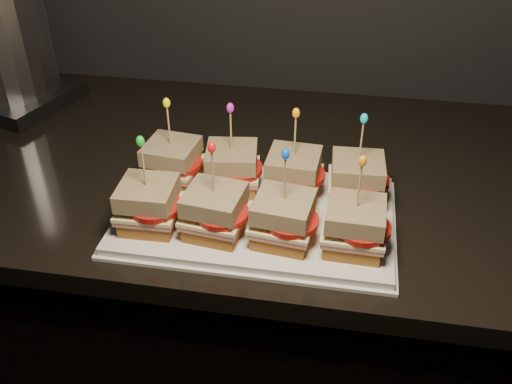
# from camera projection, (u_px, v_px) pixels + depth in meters

# --- Properties ---
(cabinet) EXTENTS (2.52, 0.65, 0.89)m
(cabinet) POSITION_uv_depth(u_px,v_px,m) (264.00, 338.00, 1.34)
(cabinet) COLOR black
(cabinet) RESTS_ON ground
(granite_slab) EXTENTS (2.56, 0.69, 0.04)m
(granite_slab) POSITION_uv_depth(u_px,v_px,m) (266.00, 173.00, 1.08)
(granite_slab) COLOR black
(granite_slab) RESTS_ON cabinet
(platter) EXTENTS (0.43, 0.27, 0.02)m
(platter) POSITION_uv_depth(u_px,v_px,m) (256.00, 215.00, 0.92)
(platter) COLOR white
(platter) RESTS_ON granite_slab
(platter_rim) EXTENTS (0.45, 0.28, 0.01)m
(platter_rim) POSITION_uv_depth(u_px,v_px,m) (256.00, 218.00, 0.93)
(platter_rim) COLOR white
(platter_rim) RESTS_ON granite_slab
(sandwich_0_bread_bot) EXTENTS (0.09, 0.09, 0.02)m
(sandwich_0_bread_bot) POSITION_uv_depth(u_px,v_px,m) (174.00, 175.00, 0.98)
(sandwich_0_bread_bot) COLOR brown
(sandwich_0_bread_bot) RESTS_ON platter
(sandwich_0_ham) EXTENTS (0.10, 0.10, 0.01)m
(sandwich_0_ham) POSITION_uv_depth(u_px,v_px,m) (173.00, 168.00, 0.98)
(sandwich_0_ham) COLOR #C9746C
(sandwich_0_ham) RESTS_ON sandwich_0_bread_bot
(sandwich_0_cheese) EXTENTS (0.10, 0.10, 0.01)m
(sandwich_0_cheese) POSITION_uv_depth(u_px,v_px,m) (173.00, 164.00, 0.97)
(sandwich_0_cheese) COLOR #FEF0A8
(sandwich_0_cheese) RESTS_ON sandwich_0_ham
(sandwich_0_tomato) EXTENTS (0.08, 0.08, 0.01)m
(sandwich_0_tomato) POSITION_uv_depth(u_px,v_px,m) (178.00, 163.00, 0.96)
(sandwich_0_tomato) COLOR #AD1810
(sandwich_0_tomato) RESTS_ON sandwich_0_cheese
(sandwich_0_bread_top) EXTENTS (0.09, 0.09, 0.03)m
(sandwich_0_bread_top) POSITION_uv_depth(u_px,v_px,m) (171.00, 151.00, 0.96)
(sandwich_0_bread_top) COLOR #4C2E12
(sandwich_0_bread_top) RESTS_ON sandwich_0_tomato
(sandwich_0_pick) EXTENTS (0.00, 0.00, 0.09)m
(sandwich_0_pick) POSITION_uv_depth(u_px,v_px,m) (169.00, 128.00, 0.93)
(sandwich_0_pick) COLOR tan
(sandwich_0_pick) RESTS_ON sandwich_0_bread_top
(sandwich_0_frill) EXTENTS (0.01, 0.01, 0.02)m
(sandwich_0_frill) POSITION_uv_depth(u_px,v_px,m) (167.00, 103.00, 0.91)
(sandwich_0_frill) COLOR #EBF20F
(sandwich_0_frill) RESTS_ON sandwich_0_pick
(sandwich_1_bread_bot) EXTENTS (0.09, 0.09, 0.02)m
(sandwich_1_bread_bot) POSITION_uv_depth(u_px,v_px,m) (232.00, 181.00, 0.97)
(sandwich_1_bread_bot) COLOR brown
(sandwich_1_bread_bot) RESTS_ON platter
(sandwich_1_ham) EXTENTS (0.10, 0.10, 0.01)m
(sandwich_1_ham) POSITION_uv_depth(u_px,v_px,m) (232.00, 173.00, 0.96)
(sandwich_1_ham) COLOR #C9746C
(sandwich_1_ham) RESTS_ON sandwich_1_bread_bot
(sandwich_1_cheese) EXTENTS (0.10, 0.10, 0.01)m
(sandwich_1_cheese) POSITION_uv_depth(u_px,v_px,m) (232.00, 170.00, 0.96)
(sandwich_1_cheese) COLOR #FEF0A8
(sandwich_1_cheese) RESTS_ON sandwich_1_ham
(sandwich_1_tomato) EXTENTS (0.08, 0.08, 0.01)m
(sandwich_1_tomato) POSITION_uv_depth(u_px,v_px,m) (238.00, 169.00, 0.95)
(sandwich_1_tomato) COLOR #AD1810
(sandwich_1_tomato) RESTS_ON sandwich_1_cheese
(sandwich_1_bread_top) EXTENTS (0.09, 0.09, 0.03)m
(sandwich_1_bread_top) POSITION_uv_depth(u_px,v_px,m) (232.00, 157.00, 0.94)
(sandwich_1_bread_top) COLOR #4C2E12
(sandwich_1_bread_top) RESTS_ON sandwich_1_tomato
(sandwich_1_pick) EXTENTS (0.00, 0.00, 0.09)m
(sandwich_1_pick) POSITION_uv_depth(u_px,v_px,m) (231.00, 133.00, 0.92)
(sandwich_1_pick) COLOR tan
(sandwich_1_pick) RESTS_ON sandwich_1_bread_top
(sandwich_1_frill) EXTENTS (0.01, 0.01, 0.02)m
(sandwich_1_frill) POSITION_uv_depth(u_px,v_px,m) (230.00, 108.00, 0.89)
(sandwich_1_frill) COLOR #CC1CBC
(sandwich_1_frill) RESTS_ON sandwich_1_pick
(sandwich_2_bread_bot) EXTENTS (0.09, 0.09, 0.02)m
(sandwich_2_bread_bot) POSITION_uv_depth(u_px,v_px,m) (293.00, 187.00, 0.96)
(sandwich_2_bread_bot) COLOR brown
(sandwich_2_bread_bot) RESTS_ON platter
(sandwich_2_ham) EXTENTS (0.09, 0.09, 0.01)m
(sandwich_2_ham) POSITION_uv_depth(u_px,v_px,m) (293.00, 179.00, 0.95)
(sandwich_2_ham) COLOR #C9746C
(sandwich_2_ham) RESTS_ON sandwich_2_bread_bot
(sandwich_2_cheese) EXTENTS (0.10, 0.09, 0.01)m
(sandwich_2_cheese) POSITION_uv_depth(u_px,v_px,m) (293.00, 176.00, 0.94)
(sandwich_2_cheese) COLOR #FEF0A8
(sandwich_2_cheese) RESTS_ON sandwich_2_ham
(sandwich_2_tomato) EXTENTS (0.08, 0.08, 0.01)m
(sandwich_2_tomato) POSITION_uv_depth(u_px,v_px,m) (300.00, 174.00, 0.93)
(sandwich_2_tomato) COLOR #AD1810
(sandwich_2_tomato) RESTS_ON sandwich_2_cheese
(sandwich_2_bread_top) EXTENTS (0.09, 0.09, 0.03)m
(sandwich_2_bread_top) POSITION_uv_depth(u_px,v_px,m) (294.00, 162.00, 0.93)
(sandwich_2_bread_top) COLOR #4C2E12
(sandwich_2_bread_top) RESTS_ON sandwich_2_tomato
(sandwich_2_pick) EXTENTS (0.00, 0.00, 0.09)m
(sandwich_2_pick) POSITION_uv_depth(u_px,v_px,m) (295.00, 139.00, 0.90)
(sandwich_2_pick) COLOR tan
(sandwich_2_pick) RESTS_ON sandwich_2_bread_top
(sandwich_2_frill) EXTENTS (0.01, 0.01, 0.02)m
(sandwich_2_frill) POSITION_uv_depth(u_px,v_px,m) (296.00, 113.00, 0.88)
(sandwich_2_frill) COLOR #F4AB0F
(sandwich_2_frill) RESTS_ON sandwich_2_pick
(sandwich_3_bread_bot) EXTENTS (0.09, 0.09, 0.02)m
(sandwich_3_bread_bot) POSITION_uv_depth(u_px,v_px,m) (355.00, 193.00, 0.94)
(sandwich_3_bread_bot) COLOR brown
(sandwich_3_bread_bot) RESTS_ON platter
(sandwich_3_ham) EXTENTS (0.09, 0.09, 0.01)m
(sandwich_3_ham) POSITION_uv_depth(u_px,v_px,m) (356.00, 185.00, 0.93)
(sandwich_3_ham) COLOR #C9746C
(sandwich_3_ham) RESTS_ON sandwich_3_bread_bot
(sandwich_3_cheese) EXTENTS (0.10, 0.09, 0.01)m
(sandwich_3_cheese) POSITION_uv_depth(u_px,v_px,m) (356.00, 182.00, 0.93)
(sandwich_3_cheese) COLOR #FEF0A8
(sandwich_3_cheese) RESTS_ON sandwich_3_ham
(sandwich_3_tomato) EXTENTS (0.08, 0.08, 0.01)m
(sandwich_3_tomato) POSITION_uv_depth(u_px,v_px,m) (364.00, 180.00, 0.92)
(sandwich_3_tomato) COLOR #AD1810
(sandwich_3_tomato) RESTS_ON sandwich_3_cheese
(sandwich_3_bread_top) EXTENTS (0.09, 0.09, 0.03)m
(sandwich_3_bread_top) POSITION_uv_depth(u_px,v_px,m) (358.00, 168.00, 0.91)
(sandwich_3_bread_top) COLOR #4C2E12
(sandwich_3_bread_top) RESTS_ON sandwich_3_tomato
(sandwich_3_pick) EXTENTS (0.00, 0.00, 0.09)m
(sandwich_3_pick) POSITION_uv_depth(u_px,v_px,m) (361.00, 144.00, 0.89)
(sandwich_3_pick) COLOR tan
(sandwich_3_pick) RESTS_ON sandwich_3_bread_top
(sandwich_3_frill) EXTENTS (0.01, 0.01, 0.02)m
(sandwich_3_frill) POSITION_uv_depth(u_px,v_px,m) (364.00, 118.00, 0.86)
(sandwich_3_frill) COLOR #0DC0BF
(sandwich_3_frill) RESTS_ON sandwich_3_pick
(sandwich_4_bread_bot) EXTENTS (0.08, 0.08, 0.02)m
(sandwich_4_bread_bot) POSITION_uv_depth(u_px,v_px,m) (151.00, 218.00, 0.88)
(sandwich_4_bread_bot) COLOR brown
(sandwich_4_bread_bot) RESTS_ON platter
(sandwich_4_ham) EXTENTS (0.09, 0.09, 0.01)m
(sandwich_4_ham) POSITION_uv_depth(u_px,v_px,m) (149.00, 210.00, 0.88)
(sandwich_4_ham) COLOR #C9746C
(sandwich_4_ham) RESTS_ON sandwich_4_bread_bot
(sandwich_4_cheese) EXTENTS (0.09, 0.09, 0.01)m
(sandwich_4_cheese) POSITION_uv_depth(u_px,v_px,m) (149.00, 207.00, 0.87)
(sandwich_4_cheese) COLOR #FEF0A8
(sandwich_4_cheese) RESTS_ON sandwich_4_ham
(sandwich_4_tomato) EXTENTS (0.08, 0.08, 0.01)m
(sandwich_4_tomato) POSITION_uv_depth(u_px,v_px,m) (155.00, 206.00, 0.86)
(sandwich_4_tomato) COLOR #AD1810
(sandwich_4_tomato) RESTS_ON sandwich_4_cheese
(sandwich_4_bread_top) EXTENTS (0.09, 0.09, 0.03)m
(sandwich_4_bread_top) POSITION_uv_depth(u_px,v_px,m) (147.00, 193.00, 0.86)
(sandwich_4_bread_top) COLOR #4C2E12
(sandwich_4_bread_top) RESTS_ON sandwich_4_tomato
(sandwich_4_pick) EXTENTS (0.00, 0.00, 0.09)m
(sandwich_4_pick) POSITION_uv_depth(u_px,v_px,m) (144.00, 168.00, 0.83)
(sandwich_4_pick) COLOR tan
(sandwich_4_pick) RESTS_ON sandwich_4_bread_top
(sandwich_4_frill) EXTENTS (0.01, 0.01, 0.02)m
(sandwich_4_frill) POSITION_uv_depth(u_px,v_px,m) (140.00, 141.00, 0.81)
(sandwich_4_frill) COLOR green
(sandwich_4_frill) RESTS_ON sandwich_4_pick
(sandwich_5_bread_bot) EXTENTS (0.09, 0.09, 0.02)m
(sandwich_5_bread_bot) POSITION_uv_depth(u_px,v_px,m) (216.00, 225.00, 0.87)
(sandwich_5_bread_bot) COLOR brown
(sandwich_5_bread_bot) RESTS_ON platter
(sandwich_5_ham) EXTENTS (0.10, 0.10, 0.01)m
(sandwich_5_ham) POSITION_uv_depth(u_px,v_px,m) (215.00, 217.00, 0.86)
(sandwich_5_ham) COLOR #C9746C
(sandwich_5_ham) RESTS_ON sandwich_5_bread_bot
(sandwich_5_cheese) EXTENTS (0.10, 0.10, 0.01)m
(sandwich_5_cheese) POSITION_uv_depth(u_px,v_px,m) (215.00, 214.00, 0.86)
(sandwich_5_cheese) COLOR #FEF0A8
(sandwich_5_cheese) RESTS_ON sandwich_5_ham
(sandwich_5_tomato) EXTENTS (0.08, 0.08, 0.01)m
(sandwich_5_tomato) POSITION_uv_depth(u_px,v_px,m) (222.00, 213.00, 0.85)
(sandwich_5_tomato) COLOR #AD1810
(sandwich_5_tomato) RESTS_ON sandwich_5_cheese
(sandwich_5_bread_top) EXTENTS (0.09, 0.09, 0.03)m
(sandwich_5_bread_top) POSITION_uv_depth(u_px,v_px,m) (214.00, 200.00, 0.84)
(sandwich_5_bread_top) COLOR #4C2E12
(sandwich_5_bread_top) RESTS_ON sandwich_5_tomato
(sandwich_5_pick) EXTENTS (0.00, 0.00, 0.09)m
(sandwich_5_pick) POSITION_uv_depth(u_px,v_px,m) (213.00, 175.00, 0.82)
(sandwich_5_pick) COLOR tan
(sandwich_5_pick) RESTS_ON sandwich_5_bread_top
(sandwich_5_frill) EXTENTS (0.01, 0.01, 0.02)m
(sandwich_5_frill) POSITION_uv_depth(u_px,v_px,m) (212.00, 148.00, 0.79)
(sandwich_5_frill) COLOR red
(sandwich_5_frill) RESTS_ON sandwich_5_pick
(sandwich_6_bread_bot) EXTENTS (0.09, 0.09, 0.02)m
(sandwich_6_bread_bot) POSITION_uv_depth(u_px,v_px,m) (283.00, 233.00, 0.85)
(sandwich_6_bread_bot) COLOR brown
(sandwich_6_bread_bot) RESTS_ON platter
(sandwich_6_ham) EXTENTS (0.10, 0.10, 0.01)m
(sandwich_6_ham) POSITION_uv_depth(u_px,v_px,m) (283.00, 225.00, 0.85)
(sandwich_6_ham) COLOR #C9746C
(sandwich_6_ham) RESTS_ON sandwich_6_bread_bot
(sandwich_6_cheese) EXTENTS (0.10, 0.10, 0.01)m
(sandwich_6_cheese) POSITION_uv_depth(u_px,v_px,m) (283.00, 221.00, 0.84)
(sandwich_6_cheese) COLOR #FEF0A8
(sandwich_6_cheese) RESTS_ON sandwich_6_ham
(sandwich_6_tomato) EXTENTS (0.08, 0.08, 0.01)m
(sandwich_6_tomato) POSITION_uv_depth(u_px,v_px,m) (291.00, 220.00, 0.83)
(sandwich_6_tomato) COLOR #AD1810
(sandwich_6_tomato) RESTS_ON sandwich_6_cheese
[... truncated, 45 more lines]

